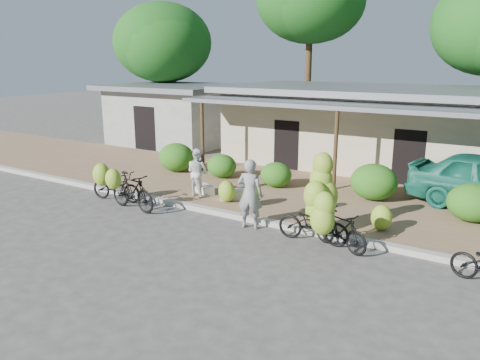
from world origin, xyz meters
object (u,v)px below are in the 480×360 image
at_px(bike_far_left, 114,185).
at_px(sack_far, 205,189).
at_px(vendor, 250,194).
at_px(bike_right, 335,225).
at_px(tree_back_left, 161,41).
at_px(bike_center, 317,207).
at_px(bystander, 198,172).
at_px(bike_left, 130,190).
at_px(sack_near, 233,194).

distance_m(bike_far_left, sack_far, 2.94).
bearing_deg(sack_far, vendor, -31.95).
height_order(bike_far_left, bike_right, bike_right).
height_order(tree_back_left, bike_center, tree_back_left).
xyz_separation_m(tree_back_left, bystander, (10.18, -10.13, -4.62)).
relative_size(bike_center, vendor, 1.15).
height_order(tree_back_left, bike_left, tree_back_left).
relative_size(bike_right, sack_far, 2.21).
distance_m(bike_far_left, bike_center, 6.84).
height_order(sack_near, sack_far, sack_near).
bearing_deg(tree_back_left, bystander, -44.85).
distance_m(bike_left, bike_right, 6.40).
bearing_deg(bike_far_left, vendor, -95.35).
relative_size(bike_right, sack_near, 1.95).
height_order(tree_back_left, bystander, tree_back_left).
bearing_deg(bike_center, sack_near, 63.45).
bearing_deg(vendor, sack_far, -45.23).
height_order(bike_right, sack_near, bike_right).
distance_m(bike_center, vendor, 1.87).
bearing_deg(sack_near, bike_center, -23.16).
xyz_separation_m(bike_center, bike_right, (0.68, -0.53, -0.19)).
bearing_deg(vendor, bike_far_left, -10.88).
bearing_deg(bystander, vendor, 161.39).
bearing_deg(bike_right, tree_back_left, 73.31).
xyz_separation_m(bike_left, bystander, (1.01, 2.04, 0.28)).
bearing_deg(bike_left, sack_far, -17.20).
bearing_deg(tree_back_left, bike_right, -37.36).
bearing_deg(tree_back_left, bike_left, -52.98).
bearing_deg(bike_right, sack_near, 84.75).
xyz_separation_m(bike_far_left, bike_left, (1.11, -0.38, 0.06)).
distance_m(bike_right, vendor, 2.57).
distance_m(tree_back_left, bike_far_left, 15.12).
bearing_deg(bystander, bike_far_left, 46.35).
distance_m(bike_left, bystander, 2.29).
bearing_deg(bike_far_left, tree_back_left, 26.64).
relative_size(bike_far_left, sack_near, 2.25).
relative_size(tree_back_left, bike_center, 3.49).
distance_m(sack_far, vendor, 3.37).
distance_m(tree_back_left, bike_right, 20.18).
relative_size(bike_left, bike_center, 0.89).
distance_m(bike_left, bike_center, 5.78).
xyz_separation_m(bike_far_left, bike_right, (7.50, -0.10, 0.10)).
xyz_separation_m(bike_right, vendor, (-2.53, 0.31, 0.30)).
distance_m(tree_back_left, bike_left, 16.01).
relative_size(tree_back_left, sack_far, 10.30).
bearing_deg(bike_left, bystander, -19.09).
bearing_deg(bike_center, sack_far, 68.51).
bearing_deg(sack_near, bike_right, -25.93).
xyz_separation_m(bike_far_left, bystander, (2.12, 1.66, 0.34)).
xyz_separation_m(bike_right, sack_far, (-5.33, 2.06, -0.41)).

